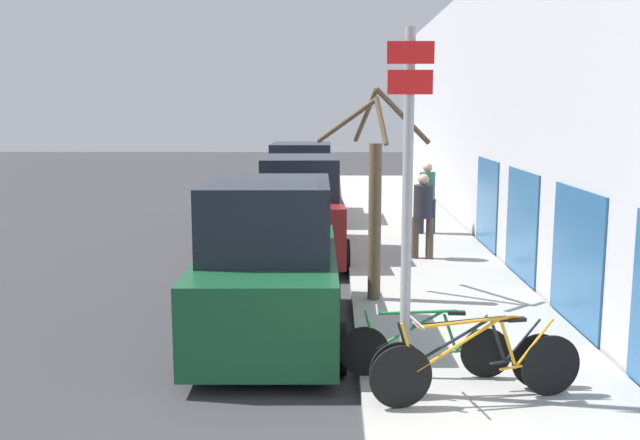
{
  "coord_description": "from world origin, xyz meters",
  "views": [
    {
      "loc": [
        0.67,
        -4.03,
        3.3
      ],
      "look_at": [
        0.49,
        6.13,
        1.72
      ],
      "focal_mm": 40.0,
      "sensor_mm": 36.0,
      "label": 1
    }
  ],
  "objects": [
    {
      "name": "bicycle_2",
      "position": [
        1.77,
        4.09,
        0.51
      ],
      "size": [
        2.04,
        0.44,
        0.83
      ],
      "rotation": [
        0.0,
        0.0,
        1.55
      ],
      "color": "black",
      "rests_on": "sidewalk_curb"
    },
    {
      "name": "street_tree",
      "position": [
        1.35,
        7.66,
        1.86
      ],
      "size": [
        1.9,
        1.79,
        3.51
      ],
      "color": "brown",
      "rests_on": "sidewalk_curb"
    },
    {
      "name": "bicycle_1",
      "position": [
        2.21,
        3.63,
        0.53
      ],
      "size": [
        2.26,
        0.58,
        0.87
      ],
      "rotation": [
        0.0,
        0.0,
        1.76
      ],
      "color": "black",
      "rests_on": "sidewalk_curb"
    },
    {
      "name": "pedestrian_far",
      "position": [
        2.58,
        10.9,
        1.19
      ],
      "size": [
        0.47,
        0.4,
        1.81
      ],
      "rotation": [
        0.0,
        0.0,
        2.96
      ],
      "color": "#4C3D2D",
      "rests_on": "sidewalk_curb"
    },
    {
      "name": "pedestrian_near",
      "position": [
        3.07,
        14.02,
        1.19
      ],
      "size": [
        0.46,
        0.4,
        1.81
      ],
      "rotation": [
        0.0,
        0.0,
        3.4
      ],
      "color": "#1E2338",
      "rests_on": "sidewalk_curb"
    },
    {
      "name": "sidewalk_curb",
      "position": [
        2.6,
        14.0,
        0.07
      ],
      "size": [
        3.2,
        32.0,
        0.15
      ],
      "color": "#9E9B93",
      "rests_on": "ground"
    },
    {
      "name": "parked_car_1",
      "position": [
        -0.06,
        11.55,
        1.04
      ],
      "size": [
        2.18,
        4.52,
        2.28
      ],
      "rotation": [
        0.0,
        0.0,
        0.05
      ],
      "color": "maroon",
      "rests_on": "ground"
    },
    {
      "name": "ground_plane",
      "position": [
        0.0,
        11.2,
        0.0
      ],
      "size": [
        80.0,
        80.0,
        0.0
      ],
      "primitive_type": "plane",
      "color": "#333335"
    },
    {
      "name": "building_facade",
      "position": [
        4.35,
        13.92,
        3.22
      ],
      "size": [
        0.23,
        32.0,
        6.5
      ],
      "color": "#BCBCC1",
      "rests_on": "ground"
    },
    {
      "name": "parked_car_2",
      "position": [
        -0.25,
        16.72,
        1.06
      ],
      "size": [
        2.1,
        4.29,
        2.33
      ],
      "rotation": [
        0.0,
        0.0,
        -0.0
      ],
      "color": "#51565B",
      "rests_on": "ground"
    },
    {
      "name": "bicycle_0",
      "position": [
        2.24,
        3.36,
        0.55
      ],
      "size": [
        2.37,
        0.64,
        0.95
      ],
      "rotation": [
        0.0,
        0.0,
        1.78
      ],
      "color": "black",
      "rests_on": "sidewalk_curb"
    },
    {
      "name": "parked_car_0",
      "position": [
        -0.24,
        5.87,
        1.04
      ],
      "size": [
        2.19,
        4.45,
        2.32
      ],
      "rotation": [
        0.0,
        0.0,
        0.02
      ],
      "color": "#144728",
      "rests_on": "ground"
    },
    {
      "name": "signpost",
      "position": [
        1.47,
        3.55,
        2.28
      ],
      "size": [
        0.49,
        0.13,
        3.99
      ],
      "color": "#939399",
      "rests_on": "sidewalk_curb"
    }
  ]
}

